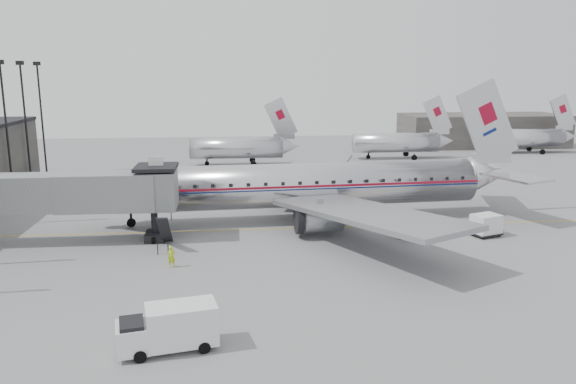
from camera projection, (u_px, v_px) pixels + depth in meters
name	position (u px, v px, depth m)	size (l,w,h in m)	color
ground	(267.00, 250.00, 45.07)	(160.00, 160.00, 0.00)	slate
hangar	(482.00, 130.00, 107.18)	(30.00, 12.00, 6.00)	#3A3834
apron_line	(296.00, 228.00, 51.19)	(0.15, 60.00, 0.01)	gold
jet_bridge	(62.00, 194.00, 46.12)	(21.00, 6.20, 7.10)	slate
distant_aircraft_near	(238.00, 147.00, 85.16)	(16.39, 3.20, 10.26)	silver
distant_aircraft_mid	(397.00, 142.00, 91.59)	(16.39, 3.20, 10.26)	silver
distant_aircraft_far	(524.00, 137.00, 97.83)	(16.39, 3.20, 10.26)	silver
airliner	(309.00, 185.00, 53.61)	(42.63, 39.42, 13.48)	silver
service_van	(169.00, 327.00, 28.64)	(5.32, 2.89, 2.37)	white
baggage_cart_navy	(410.00, 229.00, 48.05)	(2.37, 2.10, 1.54)	#0D1037
baggage_cart_white	(486.00, 225.00, 48.67)	(2.89, 2.54, 1.89)	silver
ramp_worker	(171.00, 257.00, 40.90)	(0.58, 0.38, 1.59)	#B1CB17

